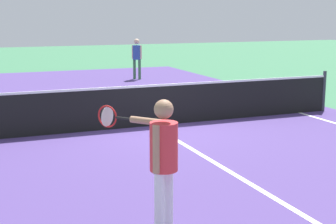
{
  "coord_description": "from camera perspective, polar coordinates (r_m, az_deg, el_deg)",
  "views": [
    {
      "loc": [
        -3.86,
        -10.58,
        2.54
      ],
      "look_at": [
        -0.94,
        -3.31,
        1.0
      ],
      "focal_mm": 53.3,
      "sensor_mm": 36.0,
      "label": 1
    }
  ],
  "objects": [
    {
      "name": "player_far",
      "position": [
        19.74,
        -3.59,
        6.56
      ],
      "size": [
        0.33,
        0.32,
        1.59
      ],
      "color": "#3F7247",
      "rests_on": "ground_plane"
    },
    {
      "name": "court_surface_inbounds",
      "position": [
        11.54,
        -1.81,
        -1.58
      ],
      "size": [
        10.62,
        24.4,
        0.0
      ],
      "primitive_type": "cube",
      "color": "#4C387A",
      "rests_on": "ground_plane"
    },
    {
      "name": "line_center_service",
      "position": [
        8.71,
        5.5,
        -5.86
      ],
      "size": [
        0.1,
        6.4,
        0.01
      ],
      "primitive_type": "cube",
      "color": "white",
      "rests_on": "ground_plane"
    },
    {
      "name": "net",
      "position": [
        11.45,
        -1.82,
        0.83
      ],
      "size": [
        9.79,
        0.09,
        1.07
      ],
      "color": "#33383D",
      "rests_on": "ground_plane"
    },
    {
      "name": "player_near",
      "position": [
        5.66,
        -0.73,
        -4.66
      ],
      "size": [
        0.7,
        1.07,
        1.61
      ],
      "color": "white",
      "rests_on": "ground_plane"
    },
    {
      "name": "ground_plane",
      "position": [
        11.54,
        -1.81,
        -1.58
      ],
      "size": [
        60.0,
        60.0,
        0.0
      ],
      "primitive_type": "plane",
      "color": "#38724C"
    }
  ]
}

